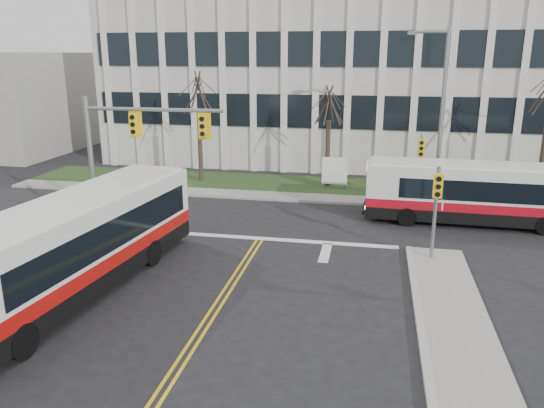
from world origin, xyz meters
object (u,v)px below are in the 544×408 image
Objects in this scene: streetlight at (439,107)px; bus_cross at (482,195)px; bus_main at (72,249)px; directory_sign at (335,171)px.

streetlight is 0.85× the size of bus_cross.
bus_main is at bearing -131.63° from streetlight.
directory_sign is at bearing -123.65° from bus_cross.
streetlight is at bearing -13.23° from directory_sign.
bus_cross is at bearing -35.28° from directory_sign.
directory_sign is at bearing 71.28° from bus_main.
bus_cross is (14.88, 10.74, -0.17)m from bus_main.
bus_main is at bearing -52.56° from bus_cross.
directory_sign is 9.05m from bus_cross.
bus_main is 18.36m from bus_cross.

